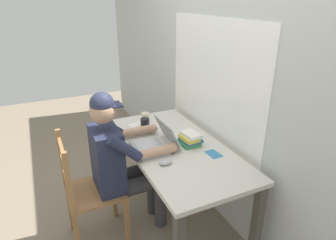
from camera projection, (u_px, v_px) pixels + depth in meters
The scene contains 13 objects.
ground_plane at pixel (174, 218), 2.64m from camera, with size 8.00×8.00×0.00m, color gray.
back_wall at pixel (224, 74), 2.31m from camera, with size 6.00×0.08×2.60m.
desk at pixel (175, 156), 2.39m from camera, with size 1.47×0.72×0.76m.
seated_person at pixel (121, 159), 2.27m from camera, with size 0.50×0.60×1.25m.
wooden_chair at pixel (88, 192), 2.25m from camera, with size 0.42×0.42×0.95m.
laptop at pixel (156, 141), 2.29m from camera, with size 0.33×0.33×0.22m.
computer_mouse at pixel (166, 162), 2.07m from camera, with size 0.06×0.10×0.03m, color #ADAFB2.
coffee_mug_white at pixel (146, 118), 2.73m from camera, with size 0.11×0.07×0.10m.
coffee_mug_dark at pixel (145, 124), 2.62m from camera, with size 0.12×0.08×0.10m.
book_stack_main at pixel (190, 139), 2.33m from camera, with size 0.18×0.16×0.11m.
paper_pile_near_laptop at pixel (143, 126), 2.68m from camera, with size 0.24×0.20×0.01m, color white.
paper_pile_back_corner at pixel (169, 141), 2.40m from camera, with size 0.25×0.18×0.01m, color silver.
landscape_photo_print at pixel (214, 154), 2.21m from camera, with size 0.13×0.09×0.00m, color teal.
Camera 1 is at (1.86, -0.94, 1.86)m, focal length 31.01 mm.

